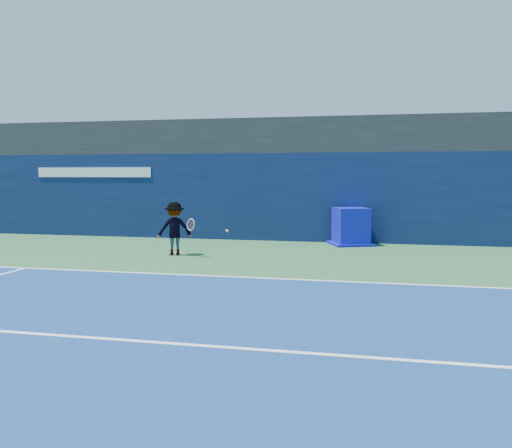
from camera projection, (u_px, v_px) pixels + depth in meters
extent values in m
plane|color=#2B6035|center=(175.00, 307.00, 9.77)|extent=(80.00, 80.00, 0.00)
cube|color=white|center=(224.00, 276.00, 12.68)|extent=(24.00, 0.10, 0.01)
cube|color=white|center=(121.00, 340.00, 7.83)|extent=(24.00, 0.10, 0.01)
cube|color=black|center=(289.00, 138.00, 20.61)|extent=(36.00, 3.00, 1.20)
cube|color=#0B183D|center=(284.00, 197.00, 19.82)|extent=(36.00, 1.00, 3.00)
cube|color=white|center=(93.00, 172.00, 20.84)|extent=(4.50, 0.04, 0.35)
cube|color=#0C0DB0|center=(351.00, 226.00, 18.39)|extent=(1.31, 1.31, 1.20)
cube|color=#0C0CA8|center=(351.00, 244.00, 18.43)|extent=(1.64, 1.64, 0.08)
imported|color=silver|center=(175.00, 229.00, 16.08)|extent=(1.11, 0.90, 1.49)
cylinder|color=black|center=(187.00, 233.00, 15.74)|extent=(0.07, 0.13, 0.24)
torus|color=silver|center=(191.00, 225.00, 15.64)|extent=(0.27, 0.15, 0.27)
cylinder|color=black|center=(191.00, 225.00, 15.64)|extent=(0.23, 0.12, 0.23)
sphere|color=#F5FC1C|center=(227.00, 231.00, 14.52)|extent=(0.07, 0.07, 0.07)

